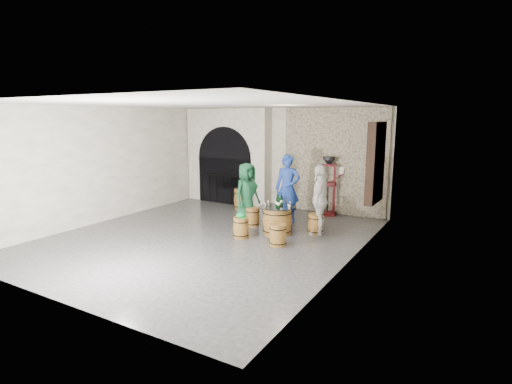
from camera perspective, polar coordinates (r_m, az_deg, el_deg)
The scene contains 31 objects.
ground at distance 9.93m, azimuth -6.88°, elevation -6.45°, with size 8.00×8.00×0.00m, color #2A2A2D.
wall_back at distance 12.98m, azimuth 3.65°, elevation 4.84°, with size 8.00×8.00×0.00m, color silver.
wall_front at distance 6.88m, azimuth -27.58°, elevation -1.50°, with size 8.00×8.00×0.00m, color silver.
wall_left at distance 12.01m, azimuth -20.56°, elevation 3.72°, with size 8.00×8.00×0.00m, color silver.
wall_right at distance 8.00m, azimuth 13.36°, elevation 0.97°, with size 8.00×8.00×0.00m, color silver.
ceiling at distance 9.50m, azimuth -7.31°, elevation 12.34°, with size 8.00×8.00×0.00m, color beige.
stone_facing_panel at distance 12.23m, azimuth 11.11°, elevation 4.31°, with size 3.20×0.12×3.18m, color tan.
arched_opening at distance 13.71m, azimuth -4.00°, elevation 5.07°, with size 3.10×0.60×3.19m.
shuttered_window at distance 10.30m, azimuth 16.67°, elevation 4.04°, with size 0.23×1.10×2.00m.
barrel_table at distance 10.08m, azimuth 3.06°, elevation -4.06°, with size 0.91×0.91×0.71m.
barrel_stool_left at distance 10.80m, azimuth -0.51°, elevation -3.57°, with size 0.40×0.40×0.51m.
barrel_stool_far at distance 11.02m, azimuth 4.19°, elevation -3.31°, with size 0.40×0.40×0.51m.
barrel_stool_right at distance 10.21m, azimuth 8.50°, elevation -4.53°, with size 0.40×0.40×0.51m.
barrel_stool_near_right at distance 9.18m, azimuth 3.15°, elevation -6.16°, with size 0.40×0.40×0.51m.
barrel_stool_near_left at distance 9.78m, azimuth -2.17°, elevation -5.10°, with size 0.40×0.40×0.51m.
green_cap at distance 9.69m, azimuth -2.17°, elevation -3.36°, with size 0.26×0.22×0.12m.
person_green at distance 10.84m, azimuth -1.30°, elevation -0.29°, with size 0.83×0.54×1.70m, color #124126.
person_blue at distance 11.15m, azimuth 4.54°, elevation 0.50°, with size 0.69×0.45×1.90m, color #1B3996.
person_white at distance 10.08m, azimuth 9.10°, elevation -1.08°, with size 1.03×0.43×1.76m, color silver.
wine_bottle_left at distance 9.95m, azimuth 3.05°, elevation -1.37°, with size 0.08×0.08×0.32m.
wine_bottle_center at distance 9.87m, azimuth 3.24°, elevation -1.47°, with size 0.08×0.08×0.32m.
wine_bottle_right at distance 10.15m, azimuth 3.66°, elevation -1.14°, with size 0.08×0.08×0.32m.
tasting_glass_a at distance 9.93m, azimuth 1.33°, elevation -1.86°, with size 0.05×0.05×0.10m, color #A76D20, non-canonical shape.
tasting_glass_b at distance 9.85m, azimuth 4.66°, elevation -2.01°, with size 0.05×0.05×0.10m, color #A76D20, non-canonical shape.
tasting_glass_c at distance 10.28m, azimuth 2.71°, elevation -1.45°, with size 0.05×0.05×0.10m, color #A76D20, non-canonical shape.
tasting_glass_d at distance 10.17m, azimuth 4.88°, elevation -1.61°, with size 0.05×0.05×0.10m, color #A76D20, non-canonical shape.
tasting_glass_e at distance 9.73m, azimuth 4.83°, elevation -2.17°, with size 0.05×0.05×0.10m, color #A76D20, non-canonical shape.
tasting_glass_f at distance 10.19m, azimuth 1.78°, elevation -1.55°, with size 0.05×0.05×0.10m, color #A76D20, non-canonical shape.
side_barrel at distance 12.81m, azimuth -2.11°, elevation -1.00°, with size 0.49×0.49×0.65m.
corking_press at distance 12.03m, azimuth 10.29°, elevation 1.49°, with size 0.75×0.46×1.77m.
control_box at distance 12.11m, azimuth 12.07°, elevation 3.02°, with size 0.18×0.10×0.22m, color silver.
Camera 1 is at (5.74, -7.56, 2.90)m, focal length 28.00 mm.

